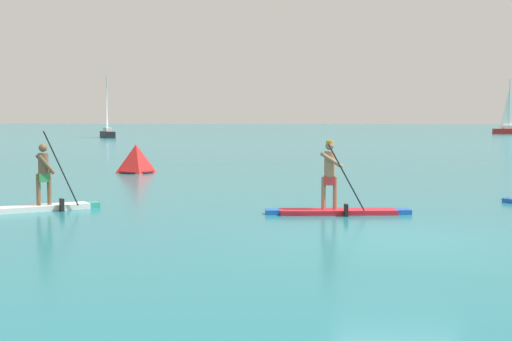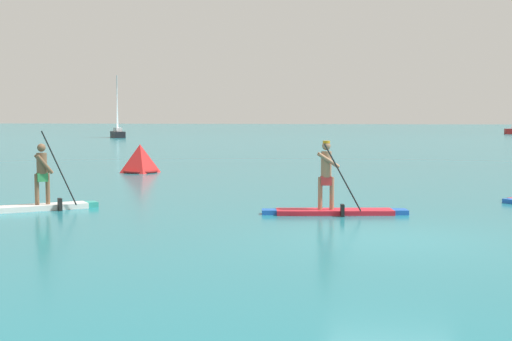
{
  "view_description": "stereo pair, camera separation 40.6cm",
  "coord_description": "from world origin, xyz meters",
  "px_view_note": "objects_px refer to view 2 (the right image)",
  "views": [
    {
      "loc": [
        -0.28,
        -14.01,
        2.38
      ],
      "look_at": [
        -4.17,
        7.3,
        0.73
      ],
      "focal_mm": 49.45,
      "sensor_mm": 36.0,
      "label": 1
    },
    {
      "loc": [
        0.12,
        -13.93,
        2.38
      ],
      "look_at": [
        -4.17,
        7.3,
        0.73
      ],
      "focal_mm": 49.45,
      "sensor_mm": 36.0,
      "label": 2
    }
  ],
  "objects_px": {
    "paddleboarder_mid_center": "(333,200)",
    "sailboat_left_horizon": "(118,129)",
    "race_marker_buoy": "(140,160)",
    "paddleboarder_near_left": "(43,196)"
  },
  "relations": [
    {
      "from": "paddleboarder_mid_center",
      "to": "sailboat_left_horizon",
      "type": "relative_size",
      "value": 0.5
    },
    {
      "from": "race_marker_buoy",
      "to": "sailboat_left_horizon",
      "type": "distance_m",
      "value": 52.45
    },
    {
      "from": "race_marker_buoy",
      "to": "sailboat_left_horizon",
      "type": "xyz_separation_m",
      "value": [
        -20.95,
        48.08,
        0.46
      ]
    },
    {
      "from": "paddleboarder_near_left",
      "to": "race_marker_buoy",
      "type": "height_order",
      "value": "paddleboarder_near_left"
    },
    {
      "from": "paddleboarder_mid_center",
      "to": "race_marker_buoy",
      "type": "xyz_separation_m",
      "value": [
        -9.29,
        11.34,
        0.2
      ]
    },
    {
      "from": "paddleboarder_near_left",
      "to": "sailboat_left_horizon",
      "type": "distance_m",
      "value": 64.3
    },
    {
      "from": "paddleboarder_near_left",
      "to": "paddleboarder_mid_center",
      "type": "relative_size",
      "value": 0.68
    },
    {
      "from": "paddleboarder_near_left",
      "to": "race_marker_buoy",
      "type": "xyz_separation_m",
      "value": [
        -1.91,
        12.01,
        0.19
      ]
    },
    {
      "from": "paddleboarder_mid_center",
      "to": "sailboat_left_horizon",
      "type": "height_order",
      "value": "sailboat_left_horizon"
    },
    {
      "from": "paddleboarder_mid_center",
      "to": "sailboat_left_horizon",
      "type": "xyz_separation_m",
      "value": [
        -30.24,
        59.42,
        0.66
      ]
    }
  ]
}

